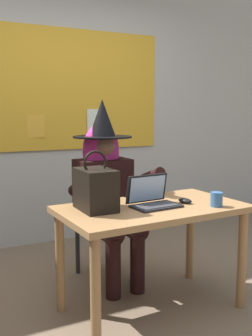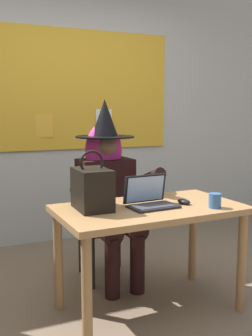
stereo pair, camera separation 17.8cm
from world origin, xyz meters
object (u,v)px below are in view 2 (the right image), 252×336
Objects in this scene: desk_main at (150,221)px; person_costumed at (108,183)px; laptop at (150,199)px; coffee_mug at (215,201)px; computer_mouse at (184,202)px; handbag at (92,188)px; chair_at_desk at (103,215)px.

person_costumed reaches higher than desk_main.
person_costumed is 0.59m from laptop.
coffee_mug is at bearing -29.13° from desk_main.
computer_mouse is at bearing -11.74° from laptop.
laptop is at bearing -11.89° from handbag.
handbag reaches higher than laptop.
coffee_mug is (0.74, -0.28, -0.09)m from handbag.
laptop is (0.07, -0.70, 0.27)m from chair_at_desk.
laptop is 0.24m from computer_mouse.
person_costumed is 3.78× the size of handbag.
desk_main is at bearing 156.41° from computer_mouse.
handbag is (-0.37, 0.08, 0.24)m from desk_main.
computer_mouse is (0.31, -0.73, 0.24)m from chair_at_desk.
desk_main is 1.39× the size of chair_at_desk.
desk_main is 0.61m from person_costumed.
person_costumed is 0.90m from coffee_mug.
coffee_mug reaches higher than desk_main.
person_costumed is at bearing 59.28° from handbag.
computer_mouse is at bearing 126.95° from coffee_mug.
chair_at_desk reaches higher than coffee_mug.
handbag is (-0.30, -0.62, 0.35)m from chair_at_desk.
desk_main is 13.06× the size of coffee_mug.
handbag is at bearing 168.44° from desk_main.
laptop is 3.42× the size of coffee_mug.
coffee_mug is at bearing -20.77° from handbag.
person_costumed reaches higher than computer_mouse.
computer_mouse is 0.63m from handbag.
computer_mouse is at bearing -10.23° from handbag.
chair_at_desk is 2.75× the size of laptop.
chair_at_desk is at bearing 91.71° from laptop.
coffee_mug is (0.13, -0.17, 0.03)m from computer_mouse.
person_costumed is 13.73× the size of computer_mouse.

